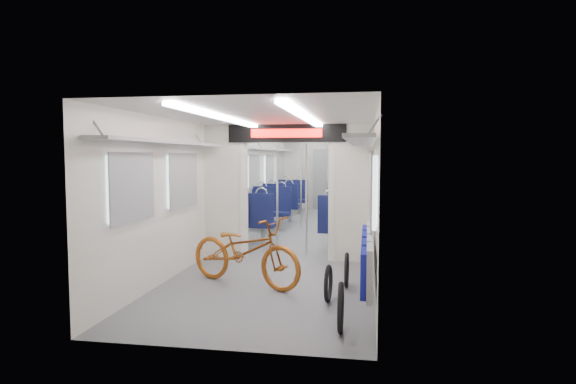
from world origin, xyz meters
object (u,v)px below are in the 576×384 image
object	(u,v)px
bike_hoop_a	(341,310)
stanchion_far_right	(327,181)
bicycle	(245,250)
seat_bay_near_right	(347,214)
seat_bay_far_right	(352,199)
bike_hoop_c	(347,272)
seat_bay_far_left	(287,198)
seat_bay_near_left	(262,211)
bike_hoop_b	(328,286)
stanchion_near_right	(306,191)
flip_bench	(367,256)
stanchion_near_left	(277,189)
stanchion_far_left	(301,182)

from	to	relation	value
bike_hoop_a	stanchion_far_right	xyz separation A→B (m)	(-0.73, 7.08, 0.92)
bicycle	seat_bay_near_right	xyz separation A→B (m)	(1.23, 3.56, 0.10)
bicycle	bike_hoop_a	distance (m)	2.14
bike_hoop_a	seat_bay_far_right	xyz separation A→B (m)	(-0.17, 8.86, 0.32)
bike_hoop_a	bike_hoop_c	bearing A→B (deg)	90.44
seat_bay_far_left	seat_bay_near_left	bearing A→B (deg)	-90.00
bike_hoop_b	seat_bay_near_left	size ratio (longest dim) A/B	0.20
bicycle	bike_hoop_c	size ratio (longest dim) A/B	3.83
stanchion_near_right	bike_hoop_b	bearing A→B (deg)	-77.37
bike_hoop_a	bike_hoop_b	xyz separation A→B (m)	(-0.20, 1.01, -0.03)
bike_hoop_b	seat_bay_far_right	world-z (taller)	seat_bay_far_right
flip_bench	bike_hoop_c	bearing A→B (deg)	110.64
seat_bay_near_left	bicycle	bearing A→B (deg)	-80.84
seat_bay_far_left	stanchion_near_left	distance (m)	4.74
seat_bay_far_right	stanchion_near_left	xyz separation A→B (m)	(-1.28, -4.58, 0.59)
bike_hoop_c	seat_bay_far_left	bearing A→B (deg)	105.61
flip_bench	bike_hoop_c	world-z (taller)	flip_bench
flip_bench	bike_hoop_a	distance (m)	1.09
bike_hoop_c	seat_bay_near_left	world-z (taller)	seat_bay_near_left
stanchion_far_right	stanchion_near_right	bearing A→B (deg)	-91.59
bicycle	flip_bench	world-z (taller)	bicycle
bike_hoop_a	bike_hoop_c	size ratio (longest dim) A/B	1.09
flip_bench	bike_hoop_c	xyz separation A→B (m)	(-0.27, 0.70, -0.37)
bike_hoop_c	seat_bay_near_left	xyz separation A→B (m)	(-2.02, 3.87, 0.36)
bicycle	seat_bay_near_right	distance (m)	3.77
bike_hoop_c	seat_bay_far_right	bearing A→B (deg)	91.23
bike_hoop_c	seat_bay_near_left	distance (m)	4.38
stanchion_near_right	stanchion_far_left	size ratio (longest dim) A/B	1.00
stanchion_far_right	stanchion_far_left	bearing A→B (deg)	-164.06
seat_bay_near_left	stanchion_far_left	world-z (taller)	stanchion_far_left
bicycle	seat_bay_near_left	distance (m)	4.01
seat_bay_near_left	bike_hoop_b	bearing A→B (deg)	-68.13
bike_hoop_c	stanchion_near_right	size ratio (longest dim) A/B	0.21
seat_bay_far_left	bike_hoop_a	bearing A→B (deg)	-77.17
stanchion_near_right	stanchion_far_right	size ratio (longest dim) A/B	1.00
seat_bay_far_left	bicycle	bearing A→B (deg)	-85.02
seat_bay_near_right	stanchion_far_left	bearing A→B (deg)	124.39
flip_bench	bike_hoop_c	distance (m)	0.84
bike_hoop_a	bike_hoop_c	world-z (taller)	bike_hoop_a
seat_bay_far_right	stanchion_far_right	bearing A→B (deg)	-107.59
stanchion_near_left	stanchion_near_right	size ratio (longest dim) A/B	1.00
bike_hoop_a	seat_bay_near_right	world-z (taller)	seat_bay_near_right
flip_bench	stanchion_far_right	bearing A→B (deg)	99.18
seat_bay_far_left	stanchion_far_right	size ratio (longest dim) A/B	0.98
flip_bench	seat_bay_far_left	size ratio (longest dim) A/B	0.94
stanchion_near_left	flip_bench	bearing A→B (deg)	-62.63
stanchion_near_left	stanchion_far_right	world-z (taller)	same
seat_bay_near_left	seat_bay_far_right	xyz separation A→B (m)	(1.87, 3.28, -0.01)
bicycle	stanchion_near_right	distance (m)	2.33
bike_hoop_b	bicycle	bearing A→B (deg)	153.18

